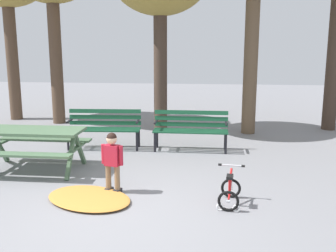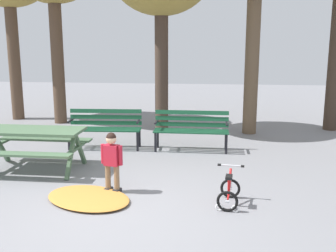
{
  "view_description": "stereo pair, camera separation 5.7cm",
  "coord_description": "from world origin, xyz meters",
  "px_view_note": "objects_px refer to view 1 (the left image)",
  "views": [
    {
      "loc": [
        1.33,
        -4.95,
        2.29
      ],
      "look_at": [
        0.59,
        1.94,
        0.85
      ],
      "focal_mm": 42.88,
      "sensor_mm": 36.0,
      "label": 1
    },
    {
      "loc": [
        1.38,
        -4.95,
        2.29
      ],
      "look_at": [
        0.59,
        1.94,
        0.85
      ],
      "focal_mm": 42.88,
      "sensor_mm": 36.0,
      "label": 2
    }
  ],
  "objects_px": {
    "picnic_table": "(33,139)",
    "child_standing": "(112,158)",
    "park_bench_left": "(191,127)",
    "kids_bicycle": "(230,191)",
    "park_bench_far_left": "(104,125)"
  },
  "relations": [
    {
      "from": "picnic_table",
      "to": "park_bench_left",
      "type": "distance_m",
      "value": 3.27
    },
    {
      "from": "kids_bicycle",
      "to": "child_standing",
      "type": "bearing_deg",
      "value": 170.72
    },
    {
      "from": "picnic_table",
      "to": "kids_bicycle",
      "type": "height_order",
      "value": "picnic_table"
    },
    {
      "from": "kids_bicycle",
      "to": "picnic_table",
      "type": "bearing_deg",
      "value": 160.52
    },
    {
      "from": "park_bench_far_left",
      "to": "child_standing",
      "type": "relative_size",
      "value": 1.7
    },
    {
      "from": "park_bench_far_left",
      "to": "park_bench_left",
      "type": "xyz_separation_m",
      "value": [
        1.91,
        0.03,
        0.0
      ]
    },
    {
      "from": "child_standing",
      "to": "park_bench_left",
      "type": "bearing_deg",
      "value": 68.17
    },
    {
      "from": "picnic_table",
      "to": "park_bench_far_left",
      "type": "distance_m",
      "value": 1.92
    },
    {
      "from": "park_bench_left",
      "to": "kids_bicycle",
      "type": "relative_size",
      "value": 2.71
    },
    {
      "from": "child_standing",
      "to": "kids_bicycle",
      "type": "distance_m",
      "value": 1.84
    },
    {
      "from": "child_standing",
      "to": "kids_bicycle",
      "type": "height_order",
      "value": "child_standing"
    },
    {
      "from": "park_bench_far_left",
      "to": "child_standing",
      "type": "xyz_separation_m",
      "value": [
        0.83,
        -2.65,
        0.04
      ]
    },
    {
      "from": "park_bench_left",
      "to": "kids_bicycle",
      "type": "xyz_separation_m",
      "value": [
        0.71,
        -2.97,
        -0.31
      ]
    },
    {
      "from": "picnic_table",
      "to": "child_standing",
      "type": "bearing_deg",
      "value": -28.99
    },
    {
      "from": "park_bench_left",
      "to": "child_standing",
      "type": "bearing_deg",
      "value": -111.83
    }
  ]
}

